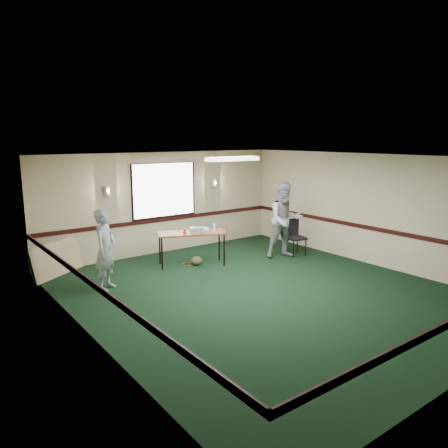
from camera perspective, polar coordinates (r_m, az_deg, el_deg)
ground at (r=8.99m, az=5.02°, el=-8.83°), size 8.00×8.00×0.00m
room_shell at (r=10.24m, az=-2.76°, el=2.81°), size 8.00×8.02×8.00m
folding_table at (r=10.64m, az=-4.26°, el=-1.38°), size 1.76×1.24×0.82m
projector at (r=10.63m, az=-3.59°, el=-0.74°), size 0.43×0.40×0.11m
game_console at (r=10.85m, az=-2.61°, el=-0.65°), size 0.21×0.18×0.05m
red_cup at (r=10.49m, az=-5.15°, el=-0.91°), size 0.08×0.08×0.12m
water_bottle at (r=10.60m, az=-1.31°, el=-0.48°), size 0.06×0.06×0.21m
duffel_bag at (r=10.75m, az=-3.60°, el=-4.82°), size 0.31×0.23×0.21m
cable_coil at (r=10.84m, az=-4.76°, el=-5.25°), size 0.31×0.31×0.02m
folded_table at (r=10.58m, az=-21.00°, el=-4.27°), size 1.39×1.01×0.77m
conference_chair at (r=11.80m, az=9.10°, el=-1.28°), size 0.54×0.56×0.94m
person_left at (r=9.20m, az=-15.23°, el=-3.28°), size 0.72×0.71×1.67m
person_right at (r=11.36m, az=7.98°, el=0.50°), size 1.15×1.02×1.96m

